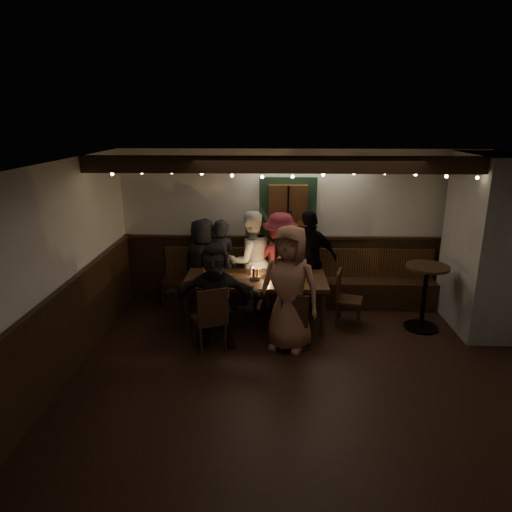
{
  "coord_description": "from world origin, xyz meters",
  "views": [
    {
      "loc": [
        -0.48,
        -5.07,
        3.08
      ],
      "look_at": [
        -0.7,
        1.6,
        1.05
      ],
      "focal_mm": 32.0,
      "sensor_mm": 36.0,
      "label": 1
    }
  ],
  "objects_px": {
    "high_top": "(425,289)",
    "person_g": "(289,289)",
    "chair_near_right": "(294,318)",
    "chair_near_left": "(211,315)",
    "person_a": "(203,263)",
    "person_e": "(309,261)",
    "person_d": "(280,262)",
    "person_f": "(215,296)",
    "chair_end": "(344,294)",
    "dining_table": "(255,282)",
    "person_b": "(222,263)",
    "person_c": "(250,261)"
  },
  "relations": [
    {
      "from": "person_b",
      "to": "person_f",
      "type": "height_order",
      "value": "person_b"
    },
    {
      "from": "high_top",
      "to": "person_b",
      "type": "xyz_separation_m",
      "value": [
        -3.12,
        0.77,
        0.12
      ]
    },
    {
      "from": "chair_near_left",
      "to": "chair_near_right",
      "type": "xyz_separation_m",
      "value": [
        1.13,
        0.11,
        -0.06
      ]
    },
    {
      "from": "chair_near_right",
      "to": "chair_end",
      "type": "bearing_deg",
      "value": 46.5
    },
    {
      "from": "chair_near_right",
      "to": "chair_near_left",
      "type": "bearing_deg",
      "value": -174.6
    },
    {
      "from": "person_d",
      "to": "person_f",
      "type": "distance_m",
      "value": 1.62
    },
    {
      "from": "high_top",
      "to": "person_g",
      "type": "xyz_separation_m",
      "value": [
        -2.05,
        -0.67,
        0.24
      ]
    },
    {
      "from": "person_a",
      "to": "chair_near_left",
      "type": "bearing_deg",
      "value": 120.66
    },
    {
      "from": "high_top",
      "to": "person_a",
      "type": "xyz_separation_m",
      "value": [
        -3.43,
        0.76,
        0.12
      ]
    },
    {
      "from": "chair_near_left",
      "to": "person_a",
      "type": "height_order",
      "value": "person_a"
    },
    {
      "from": "high_top",
      "to": "person_g",
      "type": "distance_m",
      "value": 2.17
    },
    {
      "from": "chair_end",
      "to": "person_c",
      "type": "height_order",
      "value": "person_c"
    },
    {
      "from": "person_f",
      "to": "chair_near_left",
      "type": "bearing_deg",
      "value": -102.59
    },
    {
      "from": "chair_near_right",
      "to": "person_b",
      "type": "height_order",
      "value": "person_b"
    },
    {
      "from": "high_top",
      "to": "person_f",
      "type": "bearing_deg",
      "value": -168.36
    },
    {
      "from": "high_top",
      "to": "person_f",
      "type": "height_order",
      "value": "person_f"
    },
    {
      "from": "high_top",
      "to": "person_a",
      "type": "bearing_deg",
      "value": 167.54
    },
    {
      "from": "chair_near_left",
      "to": "high_top",
      "type": "bearing_deg",
      "value": 14.65
    },
    {
      "from": "chair_near_left",
      "to": "person_c",
      "type": "xyz_separation_m",
      "value": [
        0.46,
        1.52,
        0.3
      ]
    },
    {
      "from": "person_d",
      "to": "person_f",
      "type": "height_order",
      "value": "person_d"
    },
    {
      "from": "person_a",
      "to": "person_e",
      "type": "height_order",
      "value": "person_e"
    },
    {
      "from": "high_top",
      "to": "person_b",
      "type": "height_order",
      "value": "person_b"
    },
    {
      "from": "dining_table",
      "to": "chair_near_right",
      "type": "xyz_separation_m",
      "value": [
        0.56,
        -0.74,
        -0.24
      ]
    },
    {
      "from": "high_top",
      "to": "person_c",
      "type": "distance_m",
      "value": 2.74
    },
    {
      "from": "person_e",
      "to": "person_g",
      "type": "relative_size",
      "value": 0.96
    },
    {
      "from": "person_d",
      "to": "person_e",
      "type": "relative_size",
      "value": 0.97
    },
    {
      "from": "chair_near_left",
      "to": "chair_end",
      "type": "bearing_deg",
      "value": 26.23
    },
    {
      "from": "chair_near_right",
      "to": "person_e",
      "type": "bearing_deg",
      "value": 77.69
    },
    {
      "from": "dining_table",
      "to": "person_b",
      "type": "xyz_separation_m",
      "value": [
        -0.59,
        0.74,
        0.06
      ]
    },
    {
      "from": "person_d",
      "to": "person_e",
      "type": "xyz_separation_m",
      "value": [
        0.47,
        -0.04,
        0.03
      ]
    },
    {
      "from": "person_a",
      "to": "person_e",
      "type": "relative_size",
      "value": 0.9
    },
    {
      "from": "dining_table",
      "to": "person_d",
      "type": "distance_m",
      "value": 0.78
    },
    {
      "from": "chair_end",
      "to": "person_g",
      "type": "distance_m",
      "value": 1.26
    },
    {
      "from": "chair_near_left",
      "to": "person_d",
      "type": "relative_size",
      "value": 0.57
    },
    {
      "from": "dining_table",
      "to": "person_g",
      "type": "distance_m",
      "value": 0.88
    },
    {
      "from": "chair_near_left",
      "to": "person_c",
      "type": "bearing_deg",
      "value": 73.01
    },
    {
      "from": "dining_table",
      "to": "chair_end",
      "type": "distance_m",
      "value": 1.38
    },
    {
      "from": "chair_end",
      "to": "high_top",
      "type": "relative_size",
      "value": 0.85
    },
    {
      "from": "person_a",
      "to": "person_g",
      "type": "xyz_separation_m",
      "value": [
        1.37,
        -1.43,
        0.12
      ]
    },
    {
      "from": "chair_near_right",
      "to": "high_top",
      "type": "relative_size",
      "value": 0.82
    },
    {
      "from": "chair_near_left",
      "to": "chair_end",
      "type": "distance_m",
      "value": 2.16
    },
    {
      "from": "chair_near_right",
      "to": "person_g",
      "type": "relative_size",
      "value": 0.47
    },
    {
      "from": "chair_end",
      "to": "dining_table",
      "type": "bearing_deg",
      "value": -175.72
    },
    {
      "from": "chair_near_right",
      "to": "person_f",
      "type": "height_order",
      "value": "person_f"
    },
    {
      "from": "chair_end",
      "to": "person_b",
      "type": "xyz_separation_m",
      "value": [
        -1.95,
        0.63,
        0.27
      ]
    },
    {
      "from": "chair_near_left",
      "to": "high_top",
      "type": "distance_m",
      "value": 3.21
    },
    {
      "from": "dining_table",
      "to": "person_b",
      "type": "distance_m",
      "value": 0.94
    },
    {
      "from": "dining_table",
      "to": "chair_end",
      "type": "height_order",
      "value": "dining_table"
    },
    {
      "from": "person_a",
      "to": "person_d",
      "type": "bearing_deg",
      "value": -162.99
    },
    {
      "from": "chair_end",
      "to": "person_a",
      "type": "distance_m",
      "value": 2.35
    }
  ]
}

